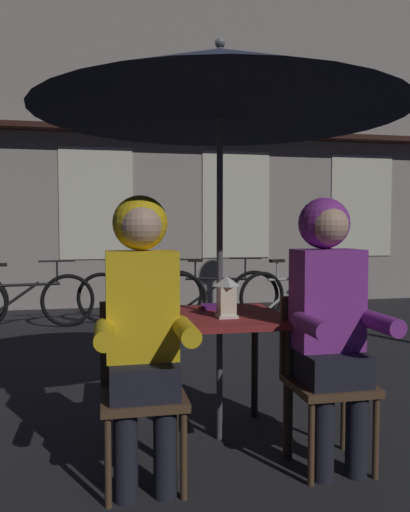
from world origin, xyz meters
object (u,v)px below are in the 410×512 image
bicycle_third (141,296)px  lantern (227,296)px  patio_umbrella (220,83)px  chair_right (323,370)px  person_left_hooded (142,311)px  cafe_table (220,332)px  chair_left (142,381)px  person_right_hooded (329,304)px  bicycle_second (24,301)px  book (218,307)px  bicycle_fourth (216,293)px  bicycle_fifth (295,293)px

bicycle_third → lantern: bearing=-87.3°
patio_umbrella → chair_right: bearing=-37.5°
person_left_hooded → chair_right: bearing=3.4°
cafe_table → chair_left: 0.62m
patio_umbrella → lantern: bearing=-82.0°
person_right_hooded → bicycle_second: 4.54m
chair_right → bicycle_third: 4.13m
chair_right → book: size_ratio=4.35×
lantern → bicycle_third: (-0.18, 3.82, -0.51)m
lantern → bicycle_fourth: bearing=78.0°
bicycle_second → book: 3.77m
cafe_table → patio_umbrella: patio_umbrella is taller
bicycle_second → lantern: bearing=-66.5°
bicycle_third → bicycle_second: bearing=-174.9°
patio_umbrella → bicycle_fifth: bearing=62.3°
chair_left → person_right_hooded: size_ratio=0.62×
person_right_hooded → book: bearing=125.6°
cafe_table → lantern: lantern is taller
bicycle_second → patio_umbrella: bearing=-66.0°
lantern → chair_right: (0.46, -0.26, -0.37)m
chair_left → bicycle_fourth: chair_left is taller
chair_left → chair_right: same height
bicycle_second → bicycle_third: same height
bicycle_second → person_left_hooded: bearing=-74.5°
patio_umbrella → bicycle_third: bearing=92.6°
lantern → bicycle_fifth: (1.88, 3.71, -0.51)m
person_left_hooded → person_right_hooded: bearing=0.0°
cafe_table → lantern: (0.02, -0.11, 0.22)m
bicycle_fourth → bicycle_fifth: (1.05, -0.20, 0.00)m
person_right_hooded → bicycle_fourth: (0.37, 4.23, -0.50)m
patio_umbrella → person_right_hooded: (0.48, -0.43, -1.21)m
patio_umbrella → bicycle_third: (-0.17, 3.71, -1.71)m
bicycle_fifth → person_left_hooded: bearing=-120.5°
person_left_hooded → book: bearing=50.5°
chair_left → chair_right: size_ratio=1.00×
chair_right → bicycle_third: bearing=99.0°
chair_left → book: 0.81m
cafe_table → bicycle_third: bicycle_third is taller
person_left_hooded → bicycle_third: size_ratio=0.84×
patio_umbrella → bicycle_fifth: 4.41m
bicycle_second → bicycle_fourth: (2.44, 0.22, 0.00)m
person_right_hooded → bicycle_fifth: size_ratio=0.84×
chair_left → person_left_hooded: 0.36m
lantern → cafe_table: bearing=98.0°
bicycle_fifth → patio_umbrella: bearing=-117.7°
person_left_hooded → lantern: bearing=32.5°
cafe_table → chair_right: bearing=-37.5°
chair_right → person_left_hooded: size_ratio=0.62×
bicycle_third → bicycle_fourth: 1.02m
chair_right → book: 0.77m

